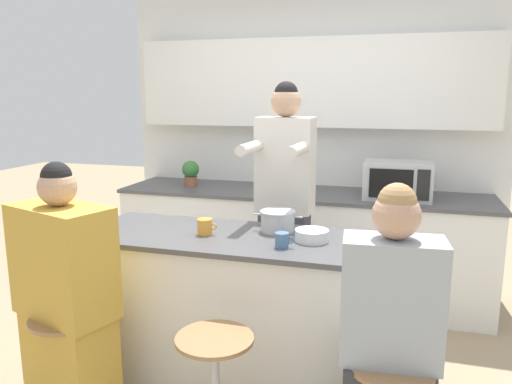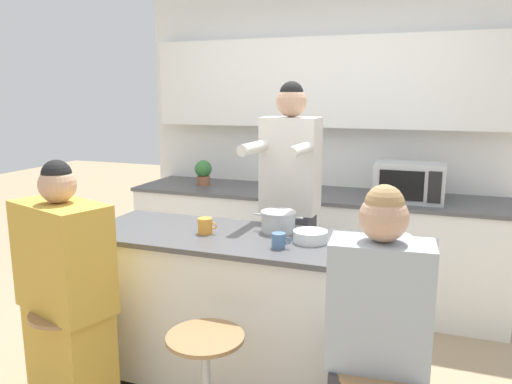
{
  "view_description": "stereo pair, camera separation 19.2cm",
  "coord_description": "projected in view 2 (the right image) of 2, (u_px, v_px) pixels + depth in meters",
  "views": [
    {
      "loc": [
        0.79,
        -2.63,
        1.74
      ],
      "look_at": [
        0.0,
        0.07,
        1.18
      ],
      "focal_mm": 35.0,
      "sensor_mm": 36.0,
      "label": 1
    },
    {
      "loc": [
        0.98,
        -2.57,
        1.74
      ],
      "look_at": [
        0.0,
        0.07,
        1.18
      ],
      "focal_mm": 35.0,
      "sensor_mm": 36.0,
      "label": 2
    }
  ],
  "objects": [
    {
      "name": "coffee_cup_far",
      "position": [
        279.0,
        241.0,
        2.65
      ],
      "size": [
        0.11,
        0.07,
        0.08
      ],
      "color": "#4C7099",
      "rests_on": "kitchen_island"
    },
    {
      "name": "back_counter",
      "position": [
        311.0,
        245.0,
        4.26
      ],
      "size": [
        3.1,
        0.7,
        0.92
      ],
      "color": "white",
      "rests_on": "ground_plane"
    },
    {
      "name": "potted_plant",
      "position": [
        203.0,
        172.0,
        4.49
      ],
      "size": [
        0.15,
        0.15,
        0.23
      ],
      "color": "#93563D",
      "rests_on": "back_counter"
    },
    {
      "name": "coffee_cup_near",
      "position": [
        205.0,
        226.0,
        2.92
      ],
      "size": [
        0.12,
        0.09,
        0.09
      ],
      "color": "orange",
      "rests_on": "kitchen_island"
    },
    {
      "name": "microwave",
      "position": [
        409.0,
        182.0,
        3.83
      ],
      "size": [
        0.52,
        0.36,
        0.29
      ],
      "color": "#B2B5B7",
      "rests_on": "back_counter"
    },
    {
      "name": "ground_plane",
      "position": [
        252.0,
        384.0,
        3.03
      ],
      "size": [
        16.0,
        16.0,
        0.0
      ],
      "primitive_type": "plane",
      "color": "tan"
    },
    {
      "name": "cooking_pot",
      "position": [
        278.0,
        221.0,
        2.95
      ],
      "size": [
        0.3,
        0.21,
        0.12
      ],
      "color": "#B7BABC",
      "rests_on": "kitchen_island"
    },
    {
      "name": "mixing_bowl_steel",
      "position": [
        310.0,
        236.0,
        2.75
      ],
      "size": [
        0.19,
        0.19,
        0.06
      ],
      "color": "white",
      "rests_on": "kitchen_island"
    },
    {
      "name": "wall_back",
      "position": [
        323.0,
        116.0,
        4.36
      ],
      "size": [
        3.34,
        0.22,
        2.7
      ],
      "color": "silver",
      "rests_on": "ground_plane"
    },
    {
      "name": "kitchen_island",
      "position": [
        252.0,
        312.0,
        2.94
      ],
      "size": [
        2.01,
        0.69,
        0.93
      ],
      "color": "black",
      "rests_on": "ground_plane"
    },
    {
      "name": "person_wrapped_blanket",
      "position": [
        67.0,
        301.0,
        2.63
      ],
      "size": [
        0.6,
        0.44,
        1.41
      ],
      "rotation": [
        0.0,
        0.0,
        -0.32
      ],
      "color": "gold",
      "rests_on": "ground_plane"
    },
    {
      "name": "bar_stool_leftmost",
      "position": [
        70.0,
        360.0,
        2.66
      ],
      "size": [
        0.38,
        0.38,
        0.62
      ],
      "color": "#997047",
      "rests_on": "ground_plane"
    },
    {
      "name": "person_cooking",
      "position": [
        290.0,
        216.0,
        3.39
      ],
      "size": [
        0.39,
        0.58,
        1.82
      ],
      "rotation": [
        0.0,
        0.0,
        -0.03
      ],
      "color": "#383842",
      "rests_on": "ground_plane"
    },
    {
      "name": "person_seated_near",
      "position": [
        376.0,
        361.0,
        2.09
      ],
      "size": [
        0.43,
        0.29,
        1.39
      ],
      "rotation": [
        0.0,
        0.0,
        0.09
      ],
      "color": "#333338",
      "rests_on": "ground_plane"
    },
    {
      "name": "fruit_bowl",
      "position": [
        395.0,
        240.0,
        2.69
      ],
      "size": [
        0.19,
        0.19,
        0.06
      ],
      "color": "#B7BABC",
      "rests_on": "kitchen_island"
    }
  ]
}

